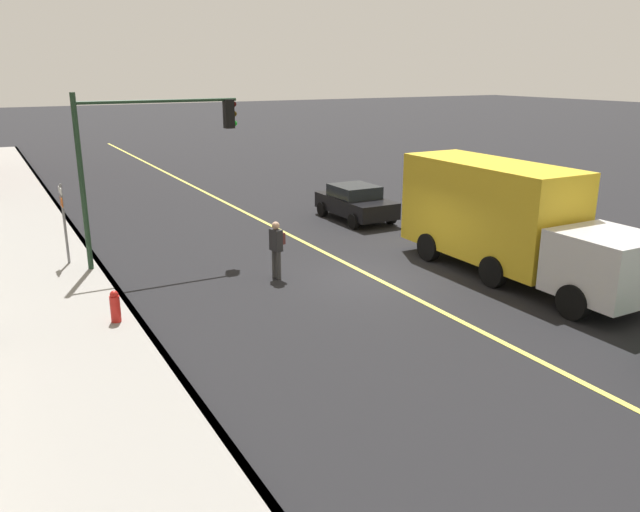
# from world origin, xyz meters

# --- Properties ---
(ground) EXTENTS (200.00, 200.00, 0.00)m
(ground) POSITION_xyz_m (0.00, 0.00, 0.00)
(ground) COLOR black
(sidewalk_slab) EXTENTS (80.00, 3.59, 0.15)m
(sidewalk_slab) POSITION_xyz_m (0.00, 8.73, 0.07)
(sidewalk_slab) COLOR gray
(sidewalk_slab) RESTS_ON ground
(curb_edge) EXTENTS (80.00, 0.16, 0.15)m
(curb_edge) POSITION_xyz_m (0.00, 7.02, 0.07)
(curb_edge) COLOR slate
(curb_edge) RESTS_ON ground
(lane_stripe_center) EXTENTS (80.00, 0.16, 0.01)m
(lane_stripe_center) POSITION_xyz_m (0.00, 0.00, 0.01)
(lane_stripe_center) COLOR #D8CC4C
(lane_stripe_center) RESTS_ON ground
(car_black) EXTENTS (3.83, 1.96, 1.43)m
(car_black) POSITION_xyz_m (6.61, -3.49, 0.74)
(car_black) COLOR black
(car_black) RESTS_ON ground
(truck_yellow) EXTENTS (8.37, 2.39, 3.32)m
(truck_yellow) POSITION_xyz_m (-1.71, -3.59, 1.73)
(truck_yellow) COLOR silver
(truck_yellow) RESTS_ON ground
(pedestrian_with_backpack) EXTENTS (0.44, 0.41, 1.73)m
(pedestrian_with_backpack) POSITION_xyz_m (1.29, 2.55, 1.02)
(pedestrian_with_backpack) COLOR #383838
(pedestrian_with_backpack) RESTS_ON ground
(traffic_light_mast) EXTENTS (0.28, 5.00, 5.37)m
(traffic_light_mast) POSITION_xyz_m (4.44, 5.35, 3.75)
(traffic_light_mast) COLOR #1E3823
(traffic_light_mast) RESTS_ON ground
(street_sign_post) EXTENTS (0.60, 0.08, 2.65)m
(street_sign_post) POSITION_xyz_m (5.39, 7.84, 1.57)
(street_sign_post) COLOR slate
(street_sign_post) RESTS_ON ground
(fire_hydrant) EXTENTS (0.24, 0.24, 0.94)m
(fire_hydrant) POSITION_xyz_m (-0.24, 7.54, 0.47)
(fire_hydrant) COLOR red
(fire_hydrant) RESTS_ON ground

